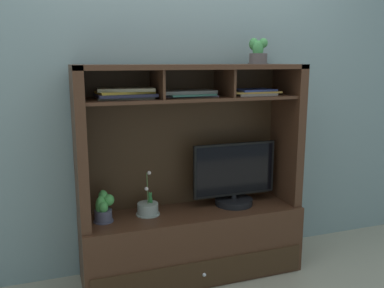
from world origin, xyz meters
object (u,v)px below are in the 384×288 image
object	(u,v)px
magazine_stack_centre	(188,93)
magazine_stack_right	(125,93)
magazine_stack_left	(252,92)
potted_succulent	(258,53)
media_console	(192,214)
tv_monitor	(234,178)
potted_fern	(103,208)
potted_orchid	(148,209)

from	to	relation	value
magazine_stack_centre	magazine_stack_right	bearing A→B (deg)	-176.91
magazine_stack_left	potted_succulent	size ratio (longest dim) A/B	2.04
media_console	tv_monitor	world-z (taller)	media_console
media_console	tv_monitor	size ratio (longest dim) A/B	2.47
media_console	magazine_stack_left	size ratio (longest dim) A/B	4.21
magazine_stack_right	potted_fern	bearing A→B (deg)	-178.00
media_console	magazine_stack_centre	distance (m)	0.83
potted_fern	potted_succulent	world-z (taller)	potted_succulent
magazine_stack_left	magazine_stack_right	size ratio (longest dim) A/B	0.98
media_console	potted_fern	xyz separation A→B (m)	(-0.59, -0.01, 0.12)
magazine_stack_centre	magazine_stack_right	world-z (taller)	magazine_stack_right
magazine_stack_left	potted_fern	bearing A→B (deg)	179.81
potted_orchid	potted_fern	distance (m)	0.30
magazine_stack_left	potted_succulent	distance (m)	0.26
potted_succulent	media_console	bearing A→B (deg)	-177.75
magazine_stack_centre	tv_monitor	bearing A→B (deg)	-3.11
magazine_stack_right	potted_succulent	distance (m)	0.95
magazine_stack_left	magazine_stack_right	world-z (taller)	magazine_stack_right
potted_orchid	magazine_stack_right	bearing A→B (deg)	-173.76
media_console	potted_fern	distance (m)	0.60
potted_orchid	magazine_stack_left	world-z (taller)	magazine_stack_left
magazine_stack_right	magazine_stack_left	bearing A→B (deg)	-0.60
magazine_stack_left	potted_orchid	bearing A→B (deg)	178.21
potted_fern	magazine_stack_centre	world-z (taller)	magazine_stack_centre
potted_orchid	potted_succulent	size ratio (longest dim) A/B	1.72
potted_fern	magazine_stack_centre	xyz separation A→B (m)	(0.58, 0.03, 0.71)
magazine_stack_centre	magazine_stack_right	size ratio (longest dim) A/B	1.04
potted_orchid	potted_succulent	world-z (taller)	potted_succulent
potted_succulent	magazine_stack_right	bearing A→B (deg)	-178.81
tv_monitor	potted_orchid	distance (m)	0.64
media_console	potted_succulent	size ratio (longest dim) A/B	8.58
media_console	magazine_stack_left	world-z (taller)	media_console
potted_orchid	magazine_stack_left	bearing A→B (deg)	-1.79
tv_monitor	magazine_stack_centre	distance (m)	0.69
magazine_stack_left	magazine_stack_right	xyz separation A→B (m)	(-0.86, 0.01, 0.01)
potted_fern	magazine_stack_right	xyz separation A→B (m)	(0.16, 0.01, 0.72)
media_console	magazine_stack_right	distance (m)	0.94
potted_fern	magazine_stack_right	world-z (taller)	magazine_stack_right
potted_orchid	potted_succulent	distance (m)	1.28
media_console	magazine_stack_centre	world-z (taller)	media_console
tv_monitor	potted_fern	world-z (taller)	tv_monitor
potted_fern	magazine_stack_right	bearing A→B (deg)	2.00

